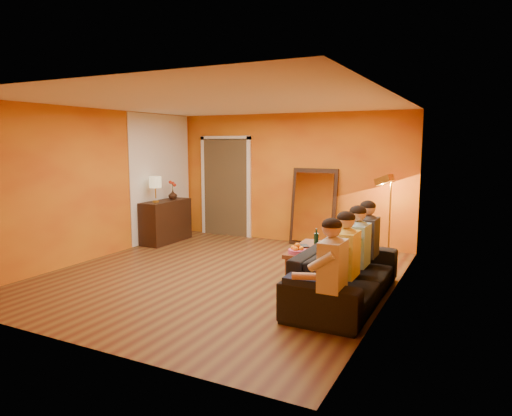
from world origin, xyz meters
The scene contains 27 objects.
room_shell centered at (0.00, 0.37, 1.30)m, with size 5.00×5.50×2.60m.
white_accent centered at (-2.48, 1.75, 1.30)m, with size 0.02×1.90×2.58m, color white.
doorway_recess centered at (-1.50, 2.83, 1.05)m, with size 1.06×0.30×2.10m, color #3F2D19.
door_jamb_left centered at (-2.07, 2.71, 1.05)m, with size 0.08×0.06×2.20m, color white.
door_jamb_right centered at (-0.93, 2.71, 1.05)m, with size 0.08×0.06×2.20m, color white.
door_header centered at (-1.50, 2.71, 2.12)m, with size 1.22×0.06×0.08m, color white.
mirror_frame centered at (0.55, 2.63, 0.76)m, with size 0.92×0.06×1.52m, color black.
mirror_glass centered at (0.55, 2.59, 0.76)m, with size 0.78×0.02×1.36m, color white.
sideboard centered at (-2.24, 1.55, 0.42)m, with size 0.44×1.18×0.85m, color black.
table_lamp centered at (-2.24, 1.25, 1.10)m, with size 0.24×0.24×0.51m, color beige, non-canonical shape.
sofa centered at (2.00, -0.20, 0.34)m, with size 0.92×2.35×0.69m, color black.
coffee_table centered at (1.26, 0.67, 0.21)m, with size 0.62×1.22×0.42m, color brown, non-canonical shape.
floor_lamp centered at (2.10, 2.19, 0.72)m, with size 0.30×0.24×1.44m, color gold, non-canonical shape.
dog centered at (1.86, 0.14, 0.33)m, with size 0.36×0.56×0.66m, color olive, non-canonical shape.
person_far_left centered at (2.13, -1.20, 0.61)m, with size 0.70×0.44×1.22m, color beige, non-canonical shape.
person_mid_left centered at (2.13, -0.65, 0.61)m, with size 0.70×0.44×1.22m, color #EFDA4F, non-canonical shape.
person_mid_right centered at (2.13, -0.10, 0.61)m, with size 0.70×0.44×1.22m, color #8FC4DD, non-canonical shape.
person_far_right centered at (2.13, 0.45, 0.61)m, with size 0.70×0.44×1.22m, color #2D2E32, non-canonical shape.
fruit_bowl centered at (1.16, 0.22, 0.50)m, with size 0.26×0.26×0.16m, color #C84677, non-canonical shape.
wine_bottle centered at (1.31, 0.62, 0.58)m, with size 0.07×0.07×0.31m, color black.
tumbler centered at (1.38, 0.79, 0.46)m, with size 0.10×0.10×0.09m, color #B27F3F.
laptop centered at (1.44, 1.02, 0.43)m, with size 0.33×0.21×0.03m, color black.
book_lower centered at (1.08, 0.47, 0.43)m, with size 0.19×0.26×0.02m, color black.
book_mid centered at (1.09, 0.48, 0.45)m, with size 0.18×0.25×0.02m, color #AE2713.
book_upper centered at (1.08, 0.46, 0.47)m, with size 0.15×0.21×0.02m, color black.
vase centered at (-2.24, 1.80, 0.94)m, with size 0.18×0.18×0.19m, color black.
flowers centered at (-2.24, 1.80, 1.17)m, with size 0.17×0.17×0.39m, color #AE2713, non-canonical shape.
Camera 1 is at (3.53, -5.82, 2.01)m, focal length 32.00 mm.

